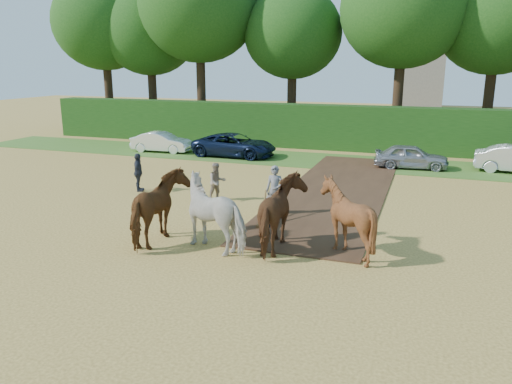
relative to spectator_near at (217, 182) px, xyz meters
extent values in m
plane|color=gold|center=(3.09, -3.62, -0.83)|extent=(120.00, 120.00, 0.00)
cube|color=#472D1C|center=(4.59, 3.38, -0.80)|extent=(4.50, 17.00, 0.05)
cube|color=#38601E|center=(3.09, 10.38, -0.81)|extent=(50.00, 5.00, 0.03)
cube|color=#14380F|center=(3.09, 14.88, 0.67)|extent=(46.00, 1.60, 3.00)
imported|color=gray|center=(0.00, 0.00, 0.00)|extent=(1.01, 1.02, 1.66)
imported|color=#282C36|center=(-4.09, 0.31, 0.06)|extent=(0.82, 1.13, 1.78)
imported|color=brown|center=(0.31, -5.38, 0.34)|extent=(1.50, 2.87, 2.34)
imported|color=silver|center=(2.29, -5.04, 0.34)|extent=(2.49, 2.18, 2.34)
imported|color=brown|center=(4.27, -4.69, 0.34)|extent=(1.50, 2.87, 2.34)
imported|color=brown|center=(6.25, -4.35, 0.34)|extent=(2.07, 2.28, 2.34)
cube|color=black|center=(3.07, -2.46, -0.63)|extent=(0.48, 1.03, 0.39)
cube|color=brown|center=(3.13, -3.12, -0.44)|extent=(0.25, 1.56, 0.11)
cylinder|color=brown|center=(2.77, -1.87, -0.22)|extent=(0.32, 1.12, 0.82)
cylinder|color=brown|center=(3.26, -1.82, -0.22)|extent=(0.12, 1.13, 0.82)
imported|color=gray|center=(2.95, -1.13, 0.15)|extent=(0.75, 0.53, 1.95)
imported|color=white|center=(-8.36, 9.92, -0.16)|extent=(4.12, 1.62, 1.33)
imported|color=#111C36|center=(-3.16, 9.96, -0.09)|extent=(5.36, 2.58, 1.47)
imported|color=#97999F|center=(7.57, 9.82, -0.14)|extent=(4.15, 1.96, 1.37)
cylinder|color=#382616|center=(-17.91, 17.88, 2.10)|extent=(0.70, 0.70, 5.85)
ellipsoid|color=#163F11|center=(-17.91, 17.88, 8.17)|extent=(8.40, 8.40, 7.73)
cylinder|color=#382616|center=(-13.91, 18.38, 1.87)|extent=(0.70, 0.70, 5.40)
ellipsoid|color=#163F11|center=(-13.91, 18.38, 7.50)|extent=(7.80, 7.80, 7.18)
cylinder|color=#382616|center=(-8.91, 17.38, 2.43)|extent=(0.70, 0.70, 6.53)
ellipsoid|color=#163F11|center=(-8.91, 17.38, 9.15)|extent=(9.20, 9.20, 8.46)
cylinder|color=#382616|center=(-1.91, 18.88, 1.76)|extent=(0.70, 0.70, 5.17)
ellipsoid|color=#163F11|center=(-1.91, 18.88, 7.12)|extent=(7.40, 7.40, 6.81)
cylinder|color=#382616|center=(6.09, 17.88, 2.21)|extent=(0.70, 0.70, 6.08)
ellipsoid|color=#163F11|center=(6.09, 17.88, 8.47)|extent=(8.60, 8.60, 7.91)
cylinder|color=#382616|center=(12.09, 19.38, 1.98)|extent=(0.70, 0.70, 5.62)
ellipsoid|color=#163F11|center=(12.09, 19.38, 7.80)|extent=(8.00, 8.00, 7.36)
cube|color=slate|center=(7.09, 51.38, 3.67)|extent=(5.00, 5.00, 9.00)
camera|label=1|loc=(8.47, -19.09, 4.97)|focal=35.00mm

